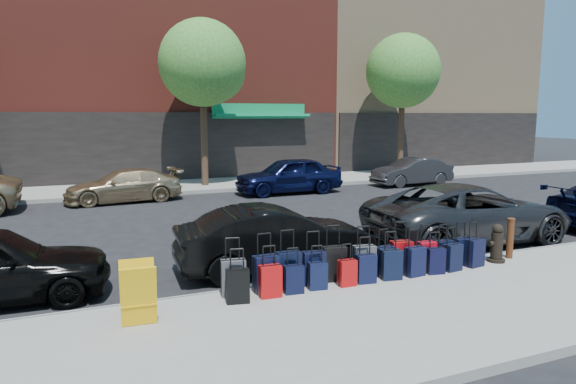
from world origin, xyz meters
name	(u,v)px	position (x,y,z in m)	size (l,w,h in m)	color
ground	(271,233)	(0.00, 0.00, 0.00)	(120.00, 120.00, 0.00)	black
sidewalk_near	(413,312)	(0.00, -6.50, 0.07)	(60.00, 4.00, 0.15)	gray
sidewalk_far	(192,186)	(0.00, 10.00, 0.07)	(60.00, 4.00, 0.15)	gray
curb_near	(351,277)	(0.00, -4.48, 0.07)	(60.00, 0.08, 0.15)	gray
curb_far	(202,192)	(0.00, 7.98, 0.07)	(60.00, 0.08, 0.15)	gray
building_right	(392,32)	(16.00, 17.99, 8.98)	(15.00, 12.12, 18.00)	tan
tree_center	(206,66)	(0.64, 9.50, 5.41)	(3.80, 3.80, 7.27)	black
tree_right	(405,73)	(11.14, 9.50, 5.41)	(3.80, 3.80, 7.27)	black
suitcase_front_0	(233,278)	(-2.54, -4.80, 0.47)	(0.46, 0.31, 1.02)	#3F3F44
suitcase_front_1	(266,274)	(-1.95, -4.84, 0.48)	(0.45, 0.26, 1.06)	black
suitcase_front_2	(289,270)	(-1.49, -4.79, 0.48)	(0.45, 0.26, 1.06)	black
suitcase_front_3	(314,268)	(-0.99, -4.81, 0.46)	(0.45, 0.29, 1.00)	black
suitcase_front_4	(334,263)	(-0.55, -4.76, 0.48)	(0.47, 0.30, 1.06)	black
suitcase_front_5	(364,262)	(0.07, -4.83, 0.47)	(0.45, 0.31, 1.01)	#3F3F44
suitcase_front_6	(385,261)	(0.54, -4.84, 0.44)	(0.40, 0.25, 0.92)	black
suitcase_front_7	(401,257)	(0.93, -4.83, 0.47)	(0.46, 0.31, 1.02)	maroon
suitcase_front_8	(426,255)	(1.55, -4.82, 0.43)	(0.39, 0.23, 0.91)	#AE0B1C
suitcase_front_9	(444,254)	(1.97, -4.85, 0.43)	(0.38, 0.23, 0.89)	black
suitcase_front_10	(462,251)	(2.45, -4.84, 0.43)	(0.37, 0.21, 0.90)	black
suitcase_back_0	(238,286)	(-2.57, -5.15, 0.44)	(0.42, 0.30, 0.92)	black
suitcase_back_1	(270,281)	(-1.98, -5.12, 0.43)	(0.39, 0.24, 0.90)	#AF0B0C
suitcase_back_2	(294,279)	(-1.53, -5.10, 0.40)	(0.36, 0.23, 0.81)	black
suitcase_back_3	(318,276)	(-1.05, -5.07, 0.40)	(0.36, 0.24, 0.80)	black
suitcase_back_4	(347,273)	(-0.46, -5.12, 0.40)	(0.33, 0.20, 0.79)	#AB0B0C
suitcase_back_5	(366,269)	(-0.06, -5.11, 0.42)	(0.39, 0.25, 0.87)	black
suitcase_back_6	(391,265)	(0.50, -5.12, 0.44)	(0.42, 0.29, 0.93)	black
suitcase_back_7	(415,261)	(1.04, -5.12, 0.44)	(0.41, 0.26, 0.92)	black
suitcase_back_8	(435,261)	(1.51, -5.16, 0.41)	(0.38, 0.26, 0.84)	black
suitcase_back_9	(453,257)	(1.96, -5.14, 0.43)	(0.40, 0.26, 0.89)	black
suitcase_back_10	(475,253)	(2.58, -5.08, 0.44)	(0.42, 0.29, 0.93)	black
fire_hydrant	(497,244)	(3.26, -4.99, 0.53)	(0.41, 0.37, 0.82)	black
bollard	(510,238)	(3.74, -4.89, 0.61)	(0.16, 0.16, 0.89)	#38190C
display_rack	(138,294)	(-4.21, -5.40, 0.61)	(0.56, 0.61, 0.93)	#EFAE0D
car_near_1	(276,239)	(-1.15, -3.31, 0.69)	(1.45, 4.17, 1.37)	black
car_near_2	(469,213)	(4.38, -2.90, 0.76)	(2.52, 5.46, 1.52)	#323235
car_far_1	(124,186)	(-3.24, 7.07, 0.62)	(1.74, 4.29, 1.24)	tan
car_far_2	(288,175)	(3.36, 6.63, 0.76)	(1.81, 4.49, 1.53)	black
car_far_3	(412,172)	(9.68, 6.68, 0.64)	(1.36, 3.89, 1.28)	#303032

